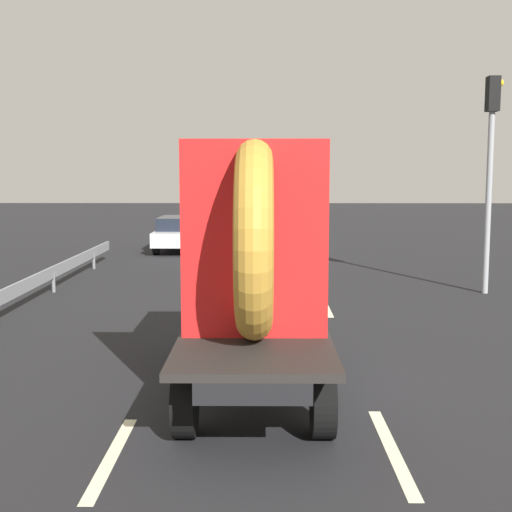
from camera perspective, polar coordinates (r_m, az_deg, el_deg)
name	(u,v)px	position (r m, az deg, el deg)	size (l,w,h in m)	color
ground_plane	(272,382)	(10.93, 1.29, -10.38)	(120.00, 120.00, 0.00)	black
flatbed_truck	(256,276)	(10.63, -0.02, -1.63)	(2.02, 5.51, 3.68)	black
distant_sedan	(180,232)	(28.56, -6.25, 1.94)	(1.85, 4.31, 1.41)	black
traffic_light	(491,153)	(19.36, 18.79, 8.03)	(0.42, 0.36, 5.71)	gray
guardrail	(25,287)	(17.36, -18.54, -2.41)	(0.10, 17.98, 0.71)	gray
lane_dash_left_near	(111,456)	(8.45, -11.84, -15.88)	(2.38, 0.16, 0.01)	beige
lane_dash_left_far	(191,307)	(16.80, -5.43, -4.21)	(2.40, 0.16, 0.01)	beige
lane_dash_right_near	(392,450)	(8.61, 11.16, -15.42)	(2.61, 0.16, 0.01)	beige
lane_dash_right_far	(326,307)	(16.80, 5.78, -4.22)	(2.36, 0.16, 0.01)	beige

